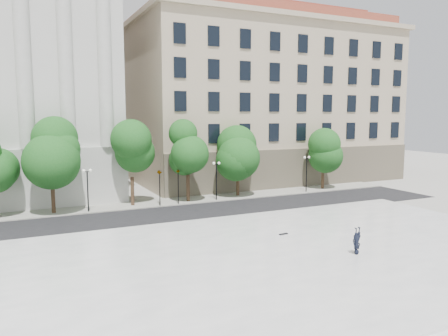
{
  "coord_description": "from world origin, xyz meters",
  "views": [
    {
      "loc": [
        -12.3,
        -19.56,
        9.21
      ],
      "look_at": [
        1.71,
        10.0,
        5.23
      ],
      "focal_mm": 35.0,
      "sensor_mm": 36.0,
      "label": 1
    }
  ],
  "objects_px": {
    "traffic_light_west": "(159,170)",
    "skateboard": "(283,234)",
    "person_lying": "(356,250)",
    "traffic_light_east": "(178,170)"
  },
  "relations": [
    {
      "from": "person_lying",
      "to": "skateboard",
      "type": "distance_m",
      "value": 6.08
    },
    {
      "from": "traffic_light_west",
      "to": "skateboard",
      "type": "xyz_separation_m",
      "value": [
        4.7,
        -15.43,
        -3.29
      ]
    },
    {
      "from": "traffic_light_east",
      "to": "person_lying",
      "type": "distance_m",
      "value": 21.92
    },
    {
      "from": "skateboard",
      "to": "traffic_light_west",
      "type": "bearing_deg",
      "value": 100.7
    },
    {
      "from": "traffic_light_east",
      "to": "skateboard",
      "type": "relative_size",
      "value": 5.71
    },
    {
      "from": "traffic_light_west",
      "to": "person_lying",
      "type": "xyz_separation_m",
      "value": [
        6.36,
        -21.27,
        -3.09
      ]
    },
    {
      "from": "traffic_light_east",
      "to": "skateboard",
      "type": "height_order",
      "value": "traffic_light_east"
    },
    {
      "from": "traffic_light_west",
      "to": "traffic_light_east",
      "type": "xyz_separation_m",
      "value": [
        1.96,
        0.0,
        -0.12
      ]
    },
    {
      "from": "person_lying",
      "to": "traffic_light_east",
      "type": "bearing_deg",
      "value": 97.85
    },
    {
      "from": "skateboard",
      "to": "traffic_light_east",
      "type": "bearing_deg",
      "value": 93.82
    }
  ]
}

